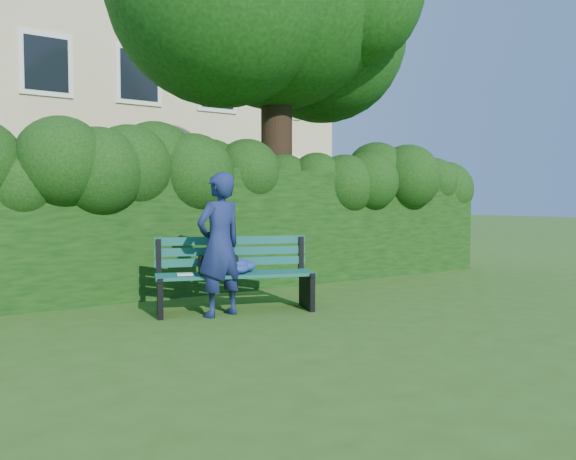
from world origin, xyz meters
TOP-DOWN VIEW (x-y plane):
  - ground at (0.00, 0.00)m, footprint 80.00×80.00m
  - apartment_building at (-0.00, 13.99)m, footprint 16.00×8.08m
  - hedge at (0.00, 2.20)m, footprint 10.00×1.00m
  - park_bench at (-0.90, 0.47)m, footprint 1.94×1.12m
  - man_reading at (-1.13, 0.32)m, footprint 0.67×0.51m

SIDE VIEW (x-z plane):
  - ground at x=0.00m, z-range 0.00..0.00m
  - park_bench at x=-0.90m, z-range 0.05..0.94m
  - man_reading at x=-1.13m, z-range 0.00..1.66m
  - hedge at x=0.00m, z-range 0.00..1.80m
  - apartment_building at x=0.00m, z-range 0.00..12.00m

